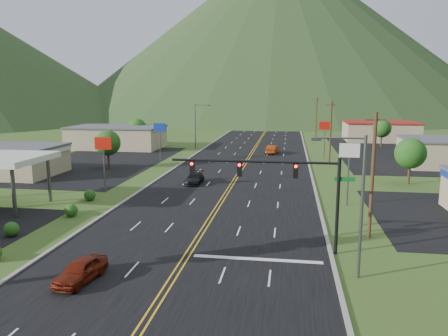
# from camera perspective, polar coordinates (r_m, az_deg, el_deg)

# --- Properties ---
(traffic_signal) EXTENTS (13.10, 0.43, 7.00)m
(traffic_signal) POSITION_cam_1_polar(r_m,az_deg,el_deg) (31.43, 7.46, -1.53)
(traffic_signal) COLOR black
(traffic_signal) RESTS_ON ground
(streetlight_east) EXTENTS (3.28, 0.25, 9.00)m
(streetlight_east) POSITION_cam_1_polar(r_m,az_deg,el_deg) (27.87, 16.99, -3.69)
(streetlight_east) COLOR #59595E
(streetlight_east) RESTS_ON ground
(streetlight_west) EXTENTS (3.28, 0.25, 9.00)m
(streetlight_west) POSITION_cam_1_polar(r_m,az_deg,el_deg) (89.03, -3.57, 5.89)
(streetlight_west) COLOR #59595E
(streetlight_west) RESTS_ON ground
(building_west_mid) EXTENTS (14.40, 10.40, 4.10)m
(building_west_mid) POSITION_cam_1_polar(r_m,az_deg,el_deg) (67.91, -26.59, 1.09)
(building_west_mid) COLOR tan
(building_west_mid) RESTS_ON ground
(building_west_far) EXTENTS (18.40, 11.40, 4.50)m
(building_west_far) POSITION_cam_1_polar(r_m,az_deg,el_deg) (92.22, -13.80, 3.94)
(building_west_far) COLOR tan
(building_west_far) RESTS_ON ground
(building_east_far) EXTENTS (16.40, 12.40, 4.50)m
(building_east_far) POSITION_cam_1_polar(r_m,az_deg,el_deg) (109.25, 19.70, 4.56)
(building_east_far) COLOR tan
(building_east_far) RESTS_ON ground
(pole_sign_west_a) EXTENTS (2.00, 0.18, 6.40)m
(pole_sign_west_a) POSITION_cam_1_polar(r_m,az_deg,el_deg) (51.72, -15.47, 2.42)
(pole_sign_west_a) COLOR #59595E
(pole_sign_west_a) RESTS_ON ground
(pole_sign_west_b) EXTENTS (2.00, 0.18, 6.40)m
(pole_sign_west_b) POSITION_cam_1_polar(r_m,az_deg,el_deg) (72.24, -8.39, 4.74)
(pole_sign_west_b) COLOR #59595E
(pole_sign_west_b) RESTS_ON ground
(pole_sign_east_a) EXTENTS (2.00, 0.18, 6.40)m
(pole_sign_east_a) POSITION_cam_1_polar(r_m,az_deg,el_deg) (45.67, 16.04, 1.42)
(pole_sign_east_a) COLOR #59595E
(pole_sign_east_a) RESTS_ON ground
(pole_sign_east_b) EXTENTS (2.00, 0.18, 6.40)m
(pole_sign_east_b) POSITION_cam_1_polar(r_m,az_deg,el_deg) (77.32, 13.05, 4.93)
(pole_sign_east_b) COLOR #59595E
(pole_sign_east_b) RESTS_ON ground
(tree_west_a) EXTENTS (3.84, 3.84, 5.82)m
(tree_west_a) POSITION_cam_1_polar(r_m,az_deg,el_deg) (67.89, -14.94, 3.19)
(tree_west_a) COLOR #382314
(tree_west_a) RESTS_ON ground
(tree_west_b) EXTENTS (3.84, 3.84, 5.82)m
(tree_west_b) POSITION_cam_1_polar(r_m,az_deg,el_deg) (94.71, -11.24, 5.19)
(tree_west_b) COLOR #382314
(tree_west_b) RESTS_ON ground
(tree_east_a) EXTENTS (3.84, 3.84, 5.82)m
(tree_east_a) POSITION_cam_1_polar(r_m,az_deg,el_deg) (59.25, 23.17, 1.76)
(tree_east_a) COLOR #382314
(tree_east_a) RESTS_ON ground
(tree_east_b) EXTENTS (3.84, 3.84, 5.82)m
(tree_east_b) POSITION_cam_1_polar(r_m,az_deg,el_deg) (97.00, 19.93, 4.89)
(tree_east_b) COLOR #382314
(tree_east_b) RESTS_ON ground
(utility_pole_a) EXTENTS (1.60, 0.28, 10.00)m
(utility_pole_a) POSITION_cam_1_polar(r_m,az_deg,el_deg) (35.99, 18.83, -0.84)
(utility_pole_a) COLOR #382314
(utility_pole_a) RESTS_ON ground
(utility_pole_b) EXTENTS (1.60, 0.28, 10.00)m
(utility_pole_b) POSITION_cam_1_polar(r_m,az_deg,el_deg) (72.39, 13.74, 4.63)
(utility_pole_b) COLOR #382314
(utility_pole_b) RESTS_ON ground
(utility_pole_c) EXTENTS (1.60, 0.28, 10.00)m
(utility_pole_c) POSITION_cam_1_polar(r_m,az_deg,el_deg) (112.18, 11.97, 6.52)
(utility_pole_c) COLOR #382314
(utility_pole_c) RESTS_ON ground
(utility_pole_d) EXTENTS (1.60, 0.28, 10.00)m
(utility_pole_d) POSITION_cam_1_polar(r_m,az_deg,el_deg) (152.08, 11.12, 7.42)
(utility_pole_d) COLOR #382314
(utility_pole_d) RESTS_ON ground
(mountain_n) EXTENTS (220.00, 220.00, 85.00)m
(mountain_n) POSITION_cam_1_polar(r_m,az_deg,el_deg) (238.92, 7.16, 17.40)
(mountain_n) COLOR #203D1B
(mountain_n) RESTS_ON ground
(car_red_near) EXTENTS (2.27, 4.35, 1.41)m
(car_red_near) POSITION_cam_1_polar(r_m,az_deg,el_deg) (28.83, -18.21, -12.66)
(car_red_near) COLOR #63190B
(car_red_near) RESTS_ON ground
(car_dark_mid) EXTENTS (1.91, 4.66, 1.35)m
(car_dark_mid) POSITION_cam_1_polar(r_m,az_deg,el_deg) (55.13, -3.88, -1.40)
(car_dark_mid) COLOR black
(car_dark_mid) RESTS_ON ground
(car_red_far) EXTENTS (2.49, 5.12, 1.62)m
(car_red_far) POSITION_cam_1_polar(r_m,az_deg,el_deg) (81.87, 6.39, 2.41)
(car_red_far) COLOR maroon
(car_red_far) RESTS_ON ground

